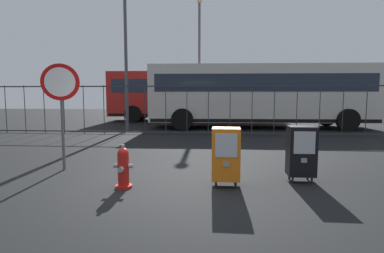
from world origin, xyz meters
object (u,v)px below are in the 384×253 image
at_px(bus_far, 196,94).
at_px(stop_sign, 61,94).
at_px(bus_near, 260,93).
at_px(fire_hydrant, 123,168).
at_px(newspaper_box_primary, 226,154).
at_px(street_light_near_left, 199,51).
at_px(street_light_near_right, 126,39).
at_px(newspaper_box_secondary, 301,151).

bearing_deg(bus_far, stop_sign, -100.46).
xyz_separation_m(bus_near, bus_far, (-3.40, 3.86, 0.00)).
relative_size(fire_hydrant, newspaper_box_primary, 0.73).
height_order(street_light_near_left, street_light_near_right, street_light_near_left).
distance_m(newspaper_box_secondary, street_light_near_right, 10.22).
xyz_separation_m(fire_hydrant, bus_far, (0.12, 14.15, 1.36)).
distance_m(newspaper_box_secondary, bus_near, 9.67).
xyz_separation_m(newspaper_box_secondary, stop_sign, (-4.78, 0.46, 1.03)).
xyz_separation_m(bus_near, street_light_near_right, (-6.05, -1.81, 2.34)).
height_order(stop_sign, street_light_near_left, street_light_near_left).
relative_size(stop_sign, bus_near, 0.21).
height_order(fire_hydrant, stop_sign, stop_sign).
distance_m(newspaper_box_primary, stop_sign, 3.67).
bearing_deg(street_light_near_right, street_light_near_left, 59.38).
relative_size(fire_hydrant, street_light_near_left, 0.10).
relative_size(stop_sign, street_light_near_left, 0.31).
xyz_separation_m(newspaper_box_secondary, bus_near, (0.41, 9.59, 1.14)).
relative_size(newspaper_box_primary, newspaper_box_secondary, 1.00).
height_order(bus_far, street_light_near_right, street_light_near_right).
xyz_separation_m(newspaper_box_primary, street_light_near_left, (-1.38, 13.10, 3.59)).
height_order(bus_far, street_light_near_left, street_light_near_left).
bearing_deg(bus_near, fire_hydrant, -111.42).
bearing_deg(street_light_near_left, stop_sign, -99.42).
xyz_separation_m(fire_hydrant, newspaper_box_secondary, (3.11, 0.69, 0.22)).
xyz_separation_m(fire_hydrant, street_light_near_left, (0.36, 13.37, 3.81)).
relative_size(stop_sign, bus_far, 0.21).
distance_m(fire_hydrant, newspaper_box_primary, 1.77).
relative_size(newspaper_box_primary, stop_sign, 0.46).
bearing_deg(fire_hydrant, street_light_near_right, 106.64).
relative_size(bus_far, street_light_near_left, 1.47).
bearing_deg(newspaper_box_primary, newspaper_box_secondary, 17.20).
bearing_deg(newspaper_box_primary, fire_hydrant, -171.17).
distance_m(bus_near, street_light_near_left, 5.05).
relative_size(fire_hydrant, bus_near, 0.07).
bearing_deg(newspaper_box_primary, street_light_near_right, 117.49).
bearing_deg(fire_hydrant, stop_sign, 145.43).
bearing_deg(street_light_near_right, newspaper_box_primary, -62.51).
height_order(newspaper_box_secondary, bus_near, bus_near).
bearing_deg(stop_sign, bus_far, 82.18).
bearing_deg(stop_sign, newspaper_box_primary, -14.49).
relative_size(fire_hydrant, street_light_near_right, 0.11).
bearing_deg(stop_sign, fire_hydrant, -34.57).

